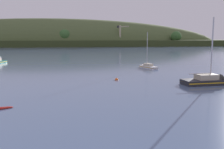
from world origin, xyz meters
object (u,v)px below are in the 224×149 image
(dockside_crane, at_px, (120,36))
(sailboat_far_left, at_px, (211,82))
(sailboat_midwater_white, at_px, (147,67))
(mooring_buoy_midchannel, at_px, (117,80))

(dockside_crane, height_order, sailboat_far_left, dockside_crane)
(sailboat_midwater_white, distance_m, sailboat_far_left, 25.29)
(dockside_crane, xyz_separation_m, sailboat_midwater_white, (-36.12, -173.88, -9.39))
(sailboat_midwater_white, bearing_deg, mooring_buoy_midchannel, 131.02)
(dockside_crane, distance_m, sailboat_far_left, 202.04)
(dockside_crane, xyz_separation_m, sailboat_far_left, (-33.46, -199.03, -9.29))
(sailboat_far_left, bearing_deg, dockside_crane, 80.14)
(sailboat_far_left, distance_m, mooring_buoy_midchannel, 16.98)
(sailboat_midwater_white, height_order, sailboat_far_left, sailboat_far_left)
(sailboat_midwater_white, height_order, mooring_buoy_midchannel, sailboat_midwater_white)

